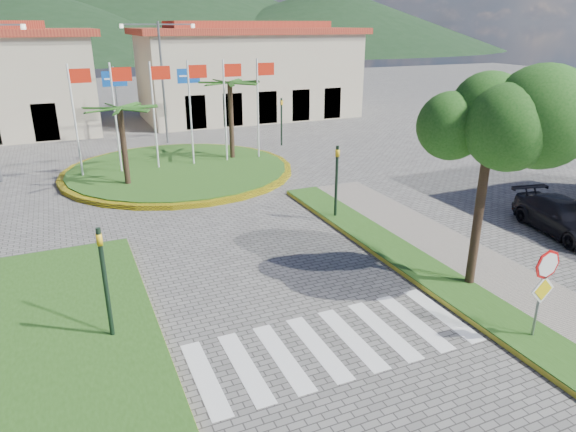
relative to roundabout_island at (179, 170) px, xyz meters
name	(u,v)px	position (x,y,z in m)	size (l,w,h in m)	color
sidewalk_right	(561,329)	(6.00, -20.00, -0.10)	(4.00, 28.00, 0.15)	gray
verge_right	(529,339)	(4.80, -20.00, -0.08)	(1.60, 28.00, 0.18)	#244C15
median_left	(60,360)	(-6.50, -16.00, -0.08)	(5.00, 14.00, 0.18)	#244C15
crosswalk	(331,344)	(0.00, -18.00, -0.17)	(8.00, 3.00, 0.01)	silver
roundabout_island	(179,170)	(0.00, 0.00, 0.00)	(12.70, 12.70, 6.00)	yellow
stop_sign	(544,281)	(4.90, -20.04, 1.62)	(0.80, 0.11, 2.65)	slate
deciduous_tree	(491,124)	(5.50, -17.00, 5.00)	(3.60, 3.60, 6.80)	black
traffic_light_left	(104,274)	(-5.20, -15.50, 1.77)	(0.15, 0.18, 3.20)	black
traffic_light_right	(337,175)	(4.50, -10.00, 1.77)	(0.15, 0.18, 3.20)	black
traffic_light_far	(281,117)	(8.00, 4.00, 1.77)	(0.18, 0.15, 3.20)	black
direction_sign_west	(116,92)	(-2.00, 8.97, 3.36)	(1.60, 0.14, 5.20)	slate
direction_sign_east	(189,88)	(3.00, 8.97, 3.36)	(1.60, 0.14, 5.20)	slate
street_lamp_centre	(162,77)	(1.00, 8.00, 4.32)	(4.80, 0.16, 8.00)	slate
building_right	(249,71)	(10.00, 16.00, 3.73)	(19.08, 9.54, 8.05)	#C8B397
hill_far_east	(330,19)	(70.00, 113.00, 8.83)	(120.00, 120.00, 18.00)	black
hill_near_back	(25,23)	(-10.00, 108.00, 7.83)	(110.00, 110.00, 16.00)	black
car_dark_a	(70,126)	(-5.09, 13.47, 0.48)	(1.55, 3.86, 1.31)	black
car_dark_b	(232,114)	(7.74, 14.06, 0.48)	(1.38, 3.96, 1.31)	black
car_side_right	(563,217)	(12.00, -15.00, 0.51)	(1.90, 4.67, 1.36)	black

